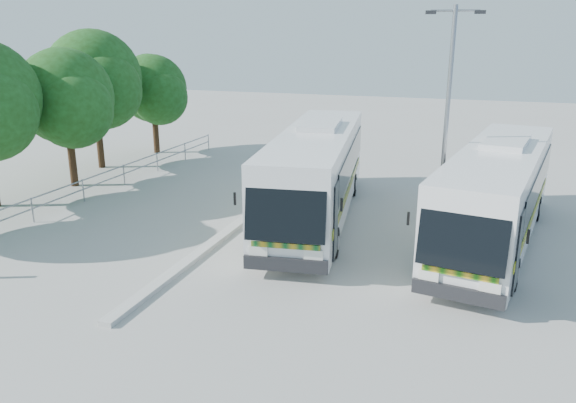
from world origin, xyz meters
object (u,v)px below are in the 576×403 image
at_px(tree_far_d, 95,78).
at_px(tree_far_e, 154,89).
at_px(coach_adjacent, 497,193).
at_px(lamppost, 447,112).
at_px(coach_main, 316,171).
at_px(tree_far_c, 66,97).

bearing_deg(tree_far_d, tree_far_e, 81.37).
xyz_separation_m(coach_adjacent, lamppost, (-1.90, 0.62, 2.59)).
relative_size(tree_far_e, coach_main, 0.46).
relative_size(tree_far_c, tree_far_e, 1.10).
distance_m(coach_main, coach_adjacent, 6.67).
bearing_deg(lamppost, coach_main, 170.00).
distance_m(coach_main, lamppost, 5.36).
distance_m(tree_far_d, lamppost, 18.87).
height_order(coach_main, lamppost, lamppost).
height_order(tree_far_d, lamppost, lamppost).
bearing_deg(coach_adjacent, lamppost, 170.89).
height_order(tree_far_c, coach_main, tree_far_c).
bearing_deg(tree_far_e, tree_far_d, -98.63).
bearing_deg(coach_adjacent, tree_far_e, 162.27).
bearing_deg(coach_main, coach_adjacent, -13.14).
distance_m(tree_far_e, lamppost, 19.85).
bearing_deg(tree_far_e, coach_adjacent, -26.61).
bearing_deg(coach_main, tree_far_e, 136.44).
distance_m(tree_far_c, tree_far_d, 3.93).
distance_m(tree_far_d, coach_main, 14.62).
distance_m(tree_far_c, lamppost, 17.12).
height_order(tree_far_e, coach_main, tree_far_e).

